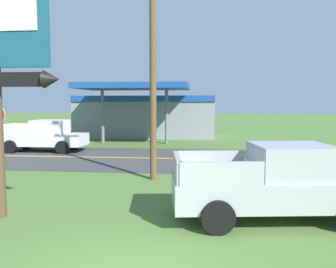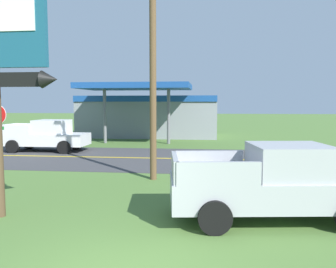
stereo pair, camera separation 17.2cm
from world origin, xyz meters
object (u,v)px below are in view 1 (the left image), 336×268
(gas_station, at_px, (147,115))
(pickup_silver_parked_on_lawn, at_px, (276,183))
(utility_pole, at_px, (153,53))
(pickup_white_on_road, at_px, (44,136))

(gas_station, relative_size, pickup_silver_parked_on_lawn, 2.22)
(utility_pole, xyz_separation_m, gas_station, (-3.14, 17.57, -3.00))
(gas_station, bearing_deg, pickup_silver_parked_on_lawn, -72.35)
(utility_pole, bearing_deg, gas_station, 100.13)
(pickup_white_on_road, bearing_deg, utility_pole, -42.21)
(gas_station, bearing_deg, pickup_white_on_road, -114.08)
(utility_pole, distance_m, gas_station, 18.10)
(pickup_silver_parked_on_lawn, height_order, pickup_white_on_road, same)
(pickup_silver_parked_on_lawn, distance_m, pickup_white_on_road, 16.36)
(pickup_silver_parked_on_lawn, bearing_deg, gas_station, 107.65)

